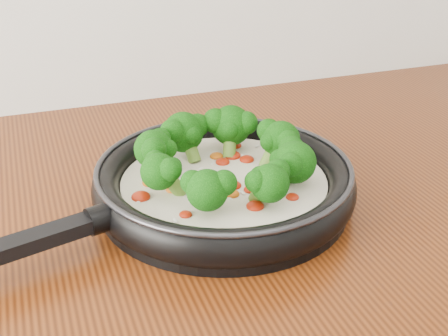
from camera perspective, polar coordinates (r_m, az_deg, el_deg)
name	(u,v)px	position (r m, az deg, el deg)	size (l,w,h in m)	color
skillet	(222,179)	(0.74, -0.18, -1.02)	(0.54, 0.40, 0.10)	black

